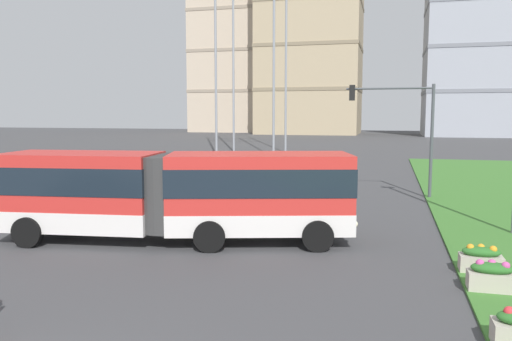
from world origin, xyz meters
The scene contains 8 objects.
articulated_bus centered at (-1.70, 10.65, 1.65)m, with size 11.99×4.85×3.00m.
car_silver_hatch centered at (-6.04, 22.24, 0.75)m, with size 4.54×2.33×1.58m.
flower_planter_2 centered at (7.72, 7.88, 0.43)m, with size 1.10×0.56×0.74m.
flower_planter_3 centered at (7.72, 9.39, 0.43)m, with size 1.10×0.56×0.74m.
traffic_light_far_right centered at (5.84, 22.00, 4.04)m, with size 4.40×0.28×5.81m.
apartment_tower_west centered at (-30.00, 114.38, 23.05)m, with size 21.33×17.26×46.05m.
apartment_tower_westcentre centered at (-11.65, 105.59, 26.93)m, with size 21.47×17.64×53.82m.
apartment_tower_centre centered at (19.41, 101.23, 20.25)m, with size 15.72×15.80×40.45m.
Camera 1 is at (5.22, -5.00, 4.32)m, focal length 35.50 mm.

